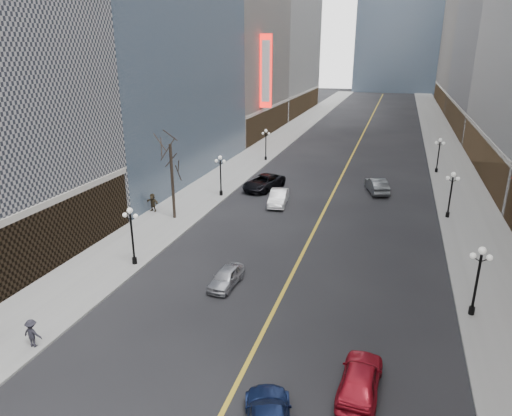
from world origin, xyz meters
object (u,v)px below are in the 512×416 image
Objects in this scene: streetlamp_east_2 at (451,190)px; car_nb_near at (226,277)px; streetlamp_west_2 at (221,171)px; car_nb_far at (264,182)px; streetlamp_east_1 at (478,274)px; streetlamp_east_3 at (439,152)px; streetlamp_west_1 at (132,230)px; car_sb_mid at (360,379)px; car_sb_far at (377,185)px; streetlamp_west_3 at (266,141)px; car_nb_mid at (278,198)px.

streetlamp_east_2 is 1.17× the size of car_nb_near.
streetlamp_east_2 is 23.60m from streetlamp_west_2.
car_nb_near is 0.62× the size of car_nb_far.
streetlamp_east_1 is 36.00m from streetlamp_east_3.
streetlamp_east_1 is 1.00× the size of streetlamp_west_2.
streetlamp_west_2 reaches higher than car_nb_near.
streetlamp_west_1 reaches higher than car_sb_mid.
streetlamp_east_2 is 1.00× the size of streetlamp_west_2.
streetlamp_east_2 is 24.71m from car_nb_near.
streetlamp_east_2 is 0.88× the size of car_sb_far.
streetlamp_east_2 and streetlamp_west_1 have the same top height.
car_sb_mid is (-5.99, -26.82, -2.11)m from streetlamp_east_2.
streetlamp_west_2 and streetlamp_west_3 have the same top height.
streetlamp_east_2 is 20.32m from car_nb_far.
car_nb_far is (3.80, -13.96, -2.04)m from streetlamp_west_3.
streetlamp_west_2 is 18.00m from streetlamp_west_3.
streetlamp_west_2 reaches higher than car_sb_mid.
streetlamp_west_2 is at bearing 142.67° from streetlamp_east_1.
car_nb_far reaches higher than car_nb_mid.
streetlamp_west_3 is at bearing -50.97° from car_sb_far.
streetlamp_east_2 is 10.00m from car_sb_far.
streetlamp_east_3 is (0.00, 18.00, 0.00)m from streetlamp_east_2.
car_sb_mid is at bearing -102.59° from streetlamp_east_2.
streetlamp_west_1 is at bearing -142.67° from streetlamp_east_2.
streetlamp_west_2 is 20.53m from car_nb_near.
streetlamp_west_1 is 18.00m from streetlamp_west_2.
car_nb_mid is at bearing -177.04° from streetlamp_east_2.
streetlamp_east_3 is 23.60m from streetlamp_west_3.
car_nb_far reaches higher than car_sb_far.
car_sb_far is at bearing 56.28° from streetlamp_west_1.
car_nb_mid reaches higher than car_nb_near.
car_nb_mid is at bearing -70.08° from streetlamp_west_3.
streetlamp_west_3 is 0.97× the size of car_sb_mid.
streetlamp_east_2 is 16.91m from car_nb_mid.
car_nb_near is at bearing -113.21° from streetlamp_east_3.
car_sb_far is at bearing 106.00° from streetlamp_east_1.
streetlamp_east_1 is 0.88× the size of car_sb_far.
streetlamp_east_1 reaches higher than car_nb_mid.
streetlamp_east_2 is 18.00m from streetlamp_east_3.
car_nb_near is (7.79, -36.86, -2.25)m from streetlamp_west_3.
car_sb_mid is at bearing -35.34° from car_nb_near.
car_sb_mid is (17.61, -26.82, -2.11)m from streetlamp_west_2.
streetlamp_east_3 is 43.05m from streetlamp_west_1.
streetlamp_east_3 is 0.97× the size of car_sb_mid.
car_sb_mid is 0.91× the size of car_sb_far.
streetlamp_west_3 is at bearing 90.00° from streetlamp_west_1.
streetlamp_west_3 is (0.00, 18.00, 0.00)m from streetlamp_west_2.
streetlamp_west_2 is 0.88× the size of car_sb_far.
car_sb_far is at bearing -85.34° from car_sb_mid.
car_nb_far reaches higher than car_nb_near.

